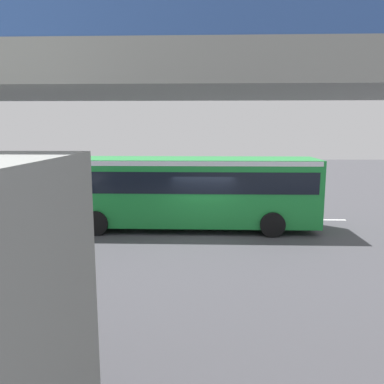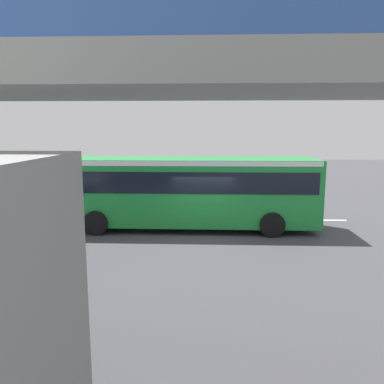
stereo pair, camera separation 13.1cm
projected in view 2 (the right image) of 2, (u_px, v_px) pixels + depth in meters
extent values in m
plane|color=#424247|center=(203.00, 233.00, 16.42)|extent=(80.00, 80.00, 0.00)
cube|color=#1E8C38|center=(185.00, 191.00, 16.92)|extent=(11.50, 2.55, 2.86)
cube|color=black|center=(185.00, 179.00, 16.83)|extent=(11.04, 2.59, 0.90)
cube|color=white|center=(185.00, 161.00, 16.70)|extent=(11.27, 2.58, 0.20)
cube|color=black|center=(57.00, 182.00, 17.10)|extent=(0.04, 2.24, 1.20)
cylinder|color=black|center=(96.00, 223.00, 16.01)|extent=(1.04, 0.30, 1.04)
cylinder|color=black|center=(111.00, 210.00, 18.53)|extent=(1.04, 0.30, 1.04)
cylinder|color=black|center=(272.00, 225.00, 15.70)|extent=(1.04, 0.30, 1.04)
cylinder|color=black|center=(263.00, 212.00, 18.22)|extent=(1.04, 0.30, 1.04)
cylinder|color=black|center=(14.00, 263.00, 11.75)|extent=(0.68, 0.22, 0.68)
cylinder|color=black|center=(41.00, 244.00, 13.68)|extent=(0.68, 0.22, 0.68)
cube|color=silver|center=(326.00, 220.00, 18.71)|extent=(2.00, 0.20, 0.01)
cube|color=silver|center=(244.00, 219.00, 18.87)|extent=(2.00, 0.20, 0.01)
cube|color=silver|center=(163.00, 218.00, 19.04)|extent=(2.00, 0.20, 0.01)
cube|color=silver|center=(84.00, 218.00, 19.21)|extent=(2.00, 0.20, 0.01)
cube|color=gray|center=(193.00, 76.00, 5.38)|extent=(28.31, 2.60, 0.50)
cube|color=#3359A5|center=(196.00, 37.00, 6.48)|extent=(28.31, 0.08, 1.10)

